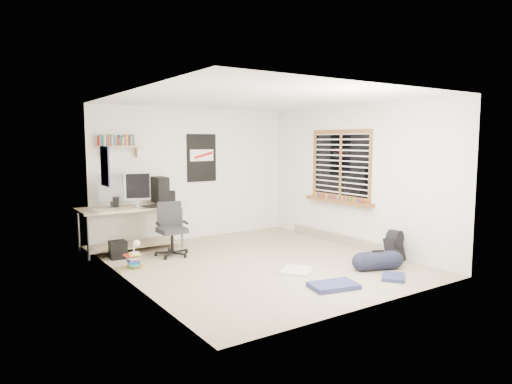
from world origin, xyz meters
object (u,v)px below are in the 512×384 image
office_chair (172,226)px  book_stack (133,259)px  desk (132,229)px  duffel_bag (378,261)px  backpack (394,249)px

office_chair → book_stack: (-0.80, -0.41, -0.34)m
desk → office_chair: bearing=-66.8°
duffel_bag → desk: bearing=149.2°
office_chair → book_stack: size_ratio=2.27×
office_chair → book_stack: office_chair is taller
office_chair → backpack: (2.70, -2.30, -0.29)m
desk → book_stack: (-0.37, -1.16, -0.21)m
backpack → book_stack: size_ratio=1.01×
desk → book_stack: 1.24m
office_chair → duffel_bag: 3.28m
backpack → book_stack: (-3.50, 1.89, -0.05)m
desk → office_chair: office_chair is taller
office_chair → duffel_bag: bearing=-37.3°
backpack → duffel_bag: duffel_bag is taller
desk → backpack: size_ratio=4.37×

